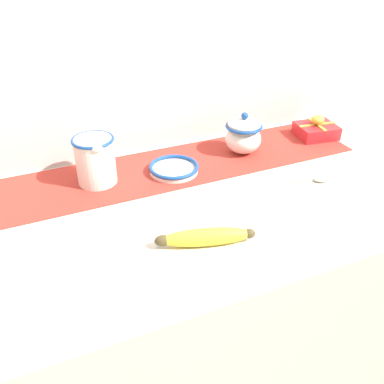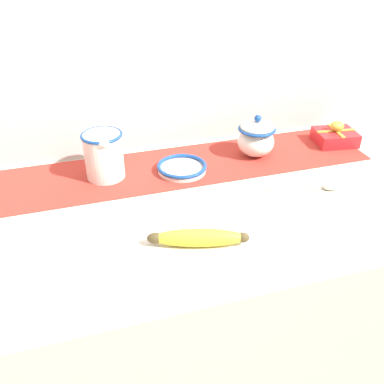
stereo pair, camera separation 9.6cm
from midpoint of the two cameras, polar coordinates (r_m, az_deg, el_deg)
countertop at (r=1.29m, az=0.02°, el=-18.71°), size 1.30×0.63×0.88m
back_wall at (r=1.17m, az=-5.09°, el=20.02°), size 2.10×0.04×2.40m
table_runner at (r=1.14m, az=-2.75°, el=2.88°), size 1.20×0.23×0.00m
cream_pitcher at (r=1.10m, az=-9.27°, el=4.98°), size 0.10×0.12×0.12m
sugar_bowl at (r=1.22m, az=10.82°, el=7.08°), size 0.10×0.10×0.12m
small_dish at (r=1.13m, az=1.07°, el=3.21°), size 0.13×0.13×0.02m
banana at (r=0.87m, az=4.00°, el=-6.23°), size 0.21×0.09×0.04m
spoon at (r=1.12m, az=19.72°, el=0.48°), size 0.18×0.06×0.01m
gift_box at (r=1.37m, az=20.49°, el=6.95°), size 0.13×0.11×0.07m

